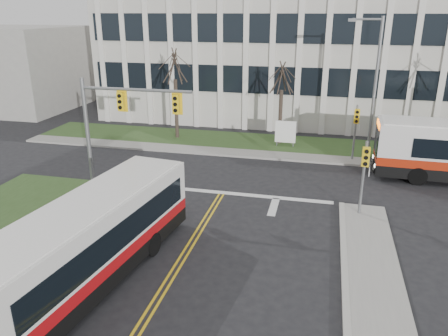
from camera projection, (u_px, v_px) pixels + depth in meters
ground at (172, 275)px, 16.64m from camera, size 120.00×120.00×0.00m
sidewalk_cross at (318, 159)px, 29.45m from camera, size 44.00×1.60×0.14m
building_lawn at (320, 147)px, 32.02m from camera, size 44.00×5.00×0.12m
office_building at (328, 50)px, 40.99m from camera, size 40.00×16.00×12.00m
building_annex at (16, 68)px, 44.70m from camera, size 12.00×12.00×8.00m
mast_arm_signal at (114, 116)px, 22.97m from camera, size 6.11×0.38×6.20m
signal_pole_near at (364, 168)px, 20.55m from camera, size 0.34×0.39×3.80m
signal_pole_far at (356, 125)px, 28.33m from camera, size 0.34×0.39×3.80m
streetlight at (373, 82)px, 27.97m from camera, size 2.15×0.25×9.20m
directory_sign at (285, 132)px, 31.73m from camera, size 1.50×0.12×2.00m
tree_left at (175, 67)px, 32.54m from camera, size 1.80×1.80×7.70m
tree_mid at (282, 79)px, 31.21m from camera, size 1.80×1.80×6.82m
bus_main at (80, 251)px, 15.32m from camera, size 4.04×11.91×3.11m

